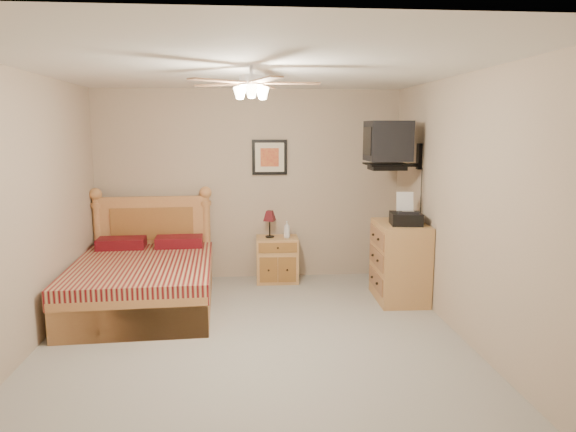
% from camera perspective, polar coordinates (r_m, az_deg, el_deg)
% --- Properties ---
extents(floor, '(4.50, 4.50, 0.00)m').
position_cam_1_polar(floor, '(4.96, -3.81, -14.02)').
color(floor, gray).
rests_on(floor, ground).
extents(ceiling, '(4.00, 4.50, 0.04)m').
position_cam_1_polar(ceiling, '(4.57, -4.17, 16.06)').
color(ceiling, white).
rests_on(ceiling, ground).
extents(wall_back, '(4.00, 0.04, 2.50)m').
position_cam_1_polar(wall_back, '(6.83, -4.32, 3.42)').
color(wall_back, tan).
rests_on(wall_back, ground).
extents(wall_front, '(4.00, 0.04, 2.50)m').
position_cam_1_polar(wall_front, '(2.41, -3.01, -8.22)').
color(wall_front, tan).
rests_on(wall_front, ground).
extents(wall_left, '(0.04, 4.50, 2.50)m').
position_cam_1_polar(wall_left, '(4.99, -27.62, 0.03)').
color(wall_left, tan).
rests_on(wall_left, ground).
extents(wall_right, '(0.04, 4.50, 2.50)m').
position_cam_1_polar(wall_right, '(5.04, 19.37, 0.69)').
color(wall_right, tan).
rests_on(wall_right, ground).
extents(bed, '(1.56, 2.01, 1.26)m').
position_cam_1_polar(bed, '(5.93, -15.92, -3.97)').
color(bed, '#BB7746').
rests_on(bed, ground).
extents(nightstand, '(0.55, 0.42, 0.59)m').
position_cam_1_polar(nightstand, '(6.77, -1.21, -4.83)').
color(nightstand, '#B3874C').
rests_on(nightstand, ground).
extents(table_lamp, '(0.25, 0.25, 0.35)m').
position_cam_1_polar(table_lamp, '(6.68, -2.05, -0.90)').
color(table_lamp, '#551217').
rests_on(table_lamp, nightstand).
extents(lotion_bottle, '(0.09, 0.09, 0.23)m').
position_cam_1_polar(lotion_bottle, '(6.65, -0.13, -1.50)').
color(lotion_bottle, silver).
rests_on(lotion_bottle, nightstand).
extents(framed_picture, '(0.46, 0.04, 0.46)m').
position_cam_1_polar(framed_picture, '(6.79, -2.06, 6.54)').
color(framed_picture, black).
rests_on(framed_picture, wall_back).
extents(dresser, '(0.56, 0.79, 0.92)m').
position_cam_1_polar(dresser, '(6.15, 12.30, -4.96)').
color(dresser, '#BA8847').
rests_on(dresser, ground).
extents(fax_machine, '(0.39, 0.40, 0.36)m').
position_cam_1_polar(fax_machine, '(5.92, 13.01, 0.76)').
color(fax_machine, black).
rests_on(fax_machine, dresser).
extents(magazine_lower, '(0.27, 0.31, 0.02)m').
position_cam_1_polar(magazine_lower, '(6.27, 11.79, -0.26)').
color(magazine_lower, beige).
rests_on(magazine_lower, dresser).
extents(magazine_upper, '(0.23, 0.30, 0.02)m').
position_cam_1_polar(magazine_upper, '(6.29, 11.86, -0.01)').
color(magazine_upper, tan).
rests_on(magazine_upper, magazine_lower).
extents(wall_tv, '(0.56, 0.46, 0.58)m').
position_cam_1_polar(wall_tv, '(6.16, 12.39, 7.77)').
color(wall_tv, black).
rests_on(wall_tv, wall_right).
extents(ceiling_fan, '(1.14, 1.14, 0.28)m').
position_cam_1_polar(ceiling_fan, '(4.36, -4.11, 14.53)').
color(ceiling_fan, white).
rests_on(ceiling_fan, ceiling).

